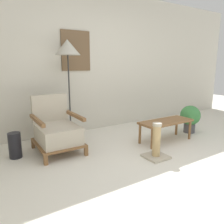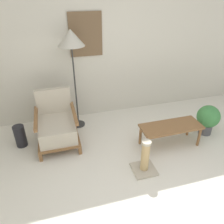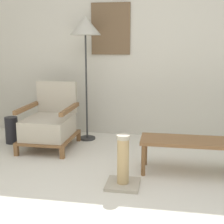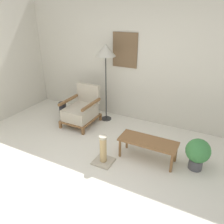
{
  "view_description": "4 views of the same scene",
  "coord_description": "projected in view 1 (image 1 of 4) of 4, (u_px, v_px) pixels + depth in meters",
  "views": [
    {
      "loc": [
        -2.05,
        -1.57,
        1.3
      ],
      "look_at": [
        -0.21,
        1.36,
        0.55
      ],
      "focal_mm": 35.0,
      "sensor_mm": 36.0,
      "label": 1
    },
    {
      "loc": [
        -1.02,
        -1.48,
        2.27
      ],
      "look_at": [
        -0.21,
        1.36,
        0.55
      ],
      "focal_mm": 35.0,
      "sensor_mm": 36.0,
      "label": 2
    },
    {
      "loc": [
        0.41,
        -2.2,
        1.33
      ],
      "look_at": [
        -0.21,
        1.36,
        0.55
      ],
      "focal_mm": 50.0,
      "sensor_mm": 36.0,
      "label": 3
    },
    {
      "loc": [
        1.52,
        -2.0,
        2.33
      ],
      "look_at": [
        -0.21,
        1.36,
        0.55
      ],
      "focal_mm": 35.0,
      "sensor_mm": 36.0,
      "label": 4
    }
  ],
  "objects": [
    {
      "name": "coffee_table",
      "position": [
        166.0,
        123.0,
        3.73
      ],
      "size": [
        0.97,
        0.38,
        0.37
      ],
      "color": "brown",
      "rests_on": "ground_plane"
    },
    {
      "name": "armchair",
      "position": [
        57.0,
        131.0,
        3.3
      ],
      "size": [
        0.64,
        0.76,
        0.84
      ],
      "color": "brown",
      "rests_on": "ground_plane"
    },
    {
      "name": "vase",
      "position": [
        15.0,
        145.0,
        3.08
      ],
      "size": [
        0.17,
        0.17,
        0.37
      ],
      "primitive_type": "cylinder",
      "color": "black",
      "rests_on": "ground_plane"
    },
    {
      "name": "wall_back",
      "position": [
        94.0,
        62.0,
        4.3
      ],
      "size": [
        8.0,
        0.09,
        2.7
      ],
      "color": "beige",
      "rests_on": "ground_plane"
    },
    {
      "name": "potted_plant",
      "position": [
        190.0,
        117.0,
        4.23
      ],
      "size": [
        0.38,
        0.38,
        0.53
      ],
      "color": "#4C4C51",
      "rests_on": "ground_plane"
    },
    {
      "name": "scratching_post",
      "position": [
        156.0,
        145.0,
        3.08
      ],
      "size": [
        0.32,
        0.32,
        0.51
      ],
      "color": "#B2A893",
      "rests_on": "ground_plane"
    },
    {
      "name": "floor_lamp",
      "position": [
        68.0,
        51.0,
        3.6
      ],
      "size": [
        0.42,
        0.42,
        1.71
      ],
      "color": "#2D2D2D",
      "rests_on": "ground_plane"
    },
    {
      "name": "ground_plane",
      "position": [
        186.0,
        175.0,
        2.63
      ],
      "size": [
        14.0,
        14.0,
        0.0
      ],
      "primitive_type": "plane",
      "color": "silver"
    }
  ]
}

